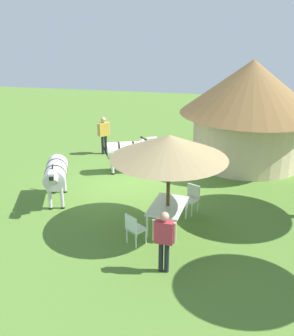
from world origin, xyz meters
TOP-DOWN VIEW (x-y plane):
  - ground_plane at (0.00, 0.00)m, footprint 36.00×36.00m
  - thatched_hut at (-3.00, 3.97)m, footprint 5.68×5.68m
  - shade_umbrella at (3.21, 1.60)m, footprint 3.24×3.24m
  - patio_dining_table at (3.21, 1.60)m, footprint 1.60×1.08m
  - patio_chair_east_end at (2.06, 2.18)m, footprint 0.57×0.58m
  - patio_chair_west_end at (4.26, 0.86)m, footprint 0.60×0.60m
  - guest_beside_umbrella at (5.27, 1.83)m, footprint 0.23×0.58m
  - standing_watcher at (-2.71, -2.19)m, footprint 0.46×0.48m
  - zebra_nearest_camera at (-0.82, -0.61)m, footprint 1.11×2.04m
  - zebra_by_umbrella at (2.21, -2.26)m, footprint 2.19×1.18m

SIDE VIEW (x-z plane):
  - ground_plane at x=0.00m, z-range 0.00..0.00m
  - patio_chair_east_end at x=2.06m, z-range 0.07..0.97m
  - patio_chair_west_end at x=4.26m, z-range 0.07..0.97m
  - patio_dining_table at x=3.21m, z-range 0.29..1.03m
  - zebra_nearest_camera at x=-0.82m, z-range 0.19..1.65m
  - guest_beside_umbrella at x=5.27m, z-range 0.16..1.77m
  - standing_watcher at x=-2.71m, z-range 0.17..1.85m
  - zebra_by_umbrella at x=2.21m, z-range 0.24..1.79m
  - thatched_hut at x=-3.00m, z-range 0.25..4.48m
  - shade_umbrella at x=3.21m, z-range 1.09..3.93m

